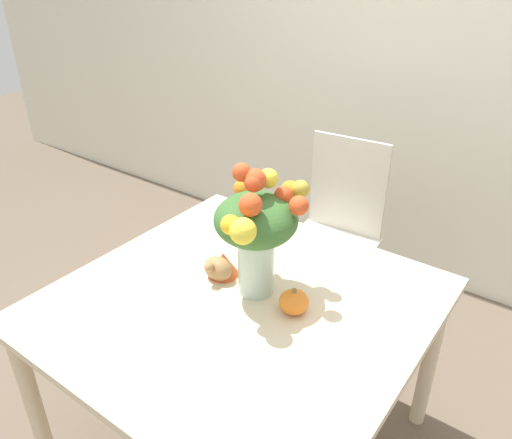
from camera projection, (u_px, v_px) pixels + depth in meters
The scene contains 6 objects.
wall_back at pixel (432, 42), 2.53m from camera, with size 8.00×0.06×2.70m.
dining_table at pixel (240, 319), 1.74m from camera, with size 1.19×1.17×0.72m.
flower_vase at pixel (257, 227), 1.62m from camera, with size 0.33×0.36×0.47m.
pumpkin at pixel (294, 302), 1.62m from camera, with size 0.10×0.10×0.09m.
turkey_figurine at pixel (221, 266), 1.79m from camera, with size 0.11×0.15×0.09m.
dining_chair_near_window at pixel (334, 234), 2.53m from camera, with size 0.45×0.45×0.97m.
Camera 1 is at (0.85, -1.06, 1.77)m, focal length 35.00 mm.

